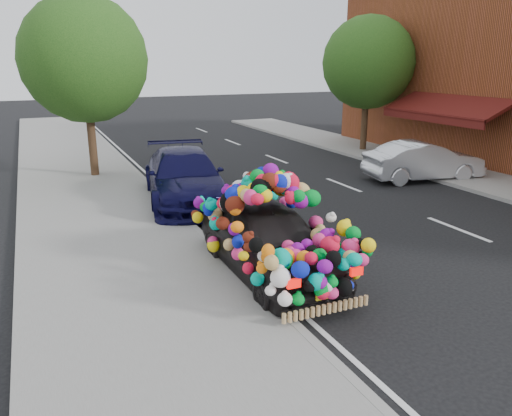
{
  "coord_description": "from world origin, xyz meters",
  "views": [
    {
      "loc": [
        -5.7,
        -8.53,
        3.98
      ],
      "look_at": [
        -1.53,
        0.72,
        0.98
      ],
      "focal_mm": 35.0,
      "sensor_mm": 36.0,
      "label": 1
    }
  ],
  "objects": [
    {
      "name": "ground",
      "position": [
        0.0,
        0.0,
        0.0
      ],
      "size": [
        100.0,
        100.0,
        0.0
      ],
      "primitive_type": "plane",
      "color": "black",
      "rests_on": "ground"
    },
    {
      "name": "kerb",
      "position": [
        -2.35,
        0.0,
        0.07
      ],
      "size": [
        0.15,
        60.0,
        0.13
      ],
      "primitive_type": "cube",
      "color": "gray",
      "rests_on": "ground"
    },
    {
      "name": "navy_sedan",
      "position": [
        -1.8,
        5.13,
        0.75
      ],
      "size": [
        2.95,
        5.48,
        1.51
      ],
      "primitive_type": "imported",
      "rotation": [
        0.0,
        0.0,
        -0.17
      ],
      "color": "black",
      "rests_on": "ground"
    },
    {
      "name": "silver_hatchback",
      "position": [
        6.5,
        4.48,
        0.67
      ],
      "size": [
        4.23,
        2.11,
        1.33
      ],
      "primitive_type": "imported",
      "rotation": [
        0.0,
        0.0,
        1.39
      ],
      "color": "silver",
      "rests_on": "ground"
    },
    {
      "name": "sidewalk",
      "position": [
        -4.3,
        0.0,
        0.06
      ],
      "size": [
        4.0,
        60.0,
        0.12
      ],
      "primitive_type": "cube",
      "color": "gray",
      "rests_on": "ground"
    },
    {
      "name": "footpath_far",
      "position": [
        8.2,
        3.0,
        0.06
      ],
      "size": [
        3.0,
        40.0,
        0.12
      ],
      "primitive_type": "cube",
      "color": "gray",
      "rests_on": "ground"
    },
    {
      "name": "plush_art_car",
      "position": [
        -1.8,
        -0.48,
        1.04
      ],
      "size": [
        2.04,
        4.32,
        2.05
      ],
      "rotation": [
        0.0,
        0.0,
        -0.01
      ],
      "color": "black",
      "rests_on": "ground"
    },
    {
      "name": "tree_far_b",
      "position": [
        8.0,
        10.0,
        3.89
      ],
      "size": [
        4.0,
        4.0,
        5.9
      ],
      "color": "#332114",
      "rests_on": "ground"
    },
    {
      "name": "lane_markings",
      "position": [
        3.6,
        0.0,
        0.01
      ],
      "size": [
        6.0,
        50.0,
        0.01
      ],
      "primitive_type": null,
      "color": "silver",
      "rests_on": "ground"
    },
    {
      "name": "tree_near_sidewalk",
      "position": [
        -3.8,
        9.5,
        4.02
      ],
      "size": [
        4.2,
        4.2,
        6.13
      ],
      "color": "#332114",
      "rests_on": "ground"
    }
  ]
}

